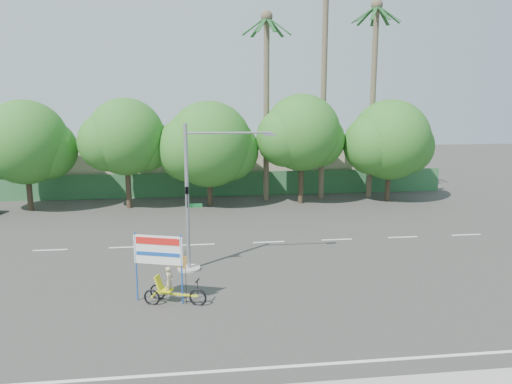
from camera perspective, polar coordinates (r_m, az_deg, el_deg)
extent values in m
plane|color=#33302D|center=(20.93, -0.72, -12.26)|extent=(120.00, 120.00, 0.00)
cube|color=#336B3D|center=(41.30, -4.06, 0.90)|extent=(38.00, 0.08, 2.00)
cube|color=#B7A791|center=(46.21, -16.88, 2.80)|extent=(12.00, 8.00, 4.00)
cube|color=#B7A791|center=(46.67, 5.49, 3.06)|extent=(14.00, 8.00, 3.60)
cylinder|color=#473828|center=(39.49, -24.51, 0.57)|extent=(0.40, 0.40, 3.52)
sphere|color=#1C5E1B|center=(39.09, -24.88, 5.18)|extent=(6.00, 6.00, 6.00)
sphere|color=#1C5E1B|center=(39.04, -22.79, 4.51)|extent=(4.32, 4.32, 4.32)
sphere|color=#1C5E1B|center=(39.32, -26.83, 4.58)|extent=(4.56, 4.56, 4.56)
cylinder|color=#473828|center=(37.96, -14.39, 1.01)|extent=(0.40, 0.40, 3.74)
sphere|color=#1C5E1B|center=(37.54, -14.64, 6.12)|extent=(5.60, 5.60, 5.60)
sphere|color=#1C5E1B|center=(37.74, -12.64, 5.33)|extent=(4.03, 4.03, 4.03)
sphere|color=#1C5E1B|center=(37.50, -16.58, 5.50)|extent=(4.26, 4.26, 4.26)
cylinder|color=#473828|center=(37.70, -5.30, 0.91)|extent=(0.40, 0.40, 3.30)
sphere|color=#1C5E1B|center=(37.29, -5.38, 5.45)|extent=(6.40, 6.40, 6.40)
sphere|color=#1C5E1B|center=(37.71, -3.19, 4.74)|extent=(4.61, 4.61, 4.61)
sphere|color=#1C5E1B|center=(37.06, -7.59, 4.90)|extent=(4.86, 4.86, 4.86)
cylinder|color=#473828|center=(38.50, 5.17, 1.55)|extent=(0.40, 0.40, 3.87)
sphere|color=#1C5E1B|center=(38.08, 5.26, 6.78)|extent=(5.80, 5.80, 5.80)
sphere|color=#1C5E1B|center=(38.72, 7.04, 5.90)|extent=(4.18, 4.18, 4.18)
sphere|color=#1C5E1B|center=(37.61, 3.38, 6.22)|extent=(4.41, 4.41, 4.41)
cylinder|color=#473828|center=(40.60, 14.86, 1.40)|extent=(0.40, 0.40, 3.43)
sphere|color=#1C5E1B|center=(40.21, 15.08, 5.79)|extent=(6.20, 6.20, 6.20)
sphere|color=#1C5E1B|center=(41.08, 16.70, 5.04)|extent=(4.46, 4.46, 4.46)
sphere|color=#1C5E1B|center=(39.50, 13.31, 5.33)|extent=(4.71, 4.71, 4.71)
cylinder|color=#70604C|center=(39.90, 7.73, 11.30)|extent=(0.44, 0.44, 17.00)
cylinder|color=#70604C|center=(41.11, 13.17, 9.71)|extent=(0.44, 0.44, 15.00)
sphere|color=#70604C|center=(41.64, 13.65, 20.07)|extent=(0.90, 0.90, 0.90)
cube|color=#1C4C21|center=(41.87, 14.89, 19.05)|extent=(1.91, 0.28, 1.36)
cube|color=#1C4C21|center=(42.35, 14.27, 18.99)|extent=(1.65, 1.44, 1.36)
cube|color=#1C4C21|center=(42.46, 13.37, 19.01)|extent=(0.61, 1.93, 1.36)
cube|color=#1C4C21|center=(42.14, 12.57, 19.10)|extent=(1.20, 1.80, 1.36)
cube|color=#1C4C21|center=(41.55, 12.24, 19.23)|extent=(1.89, 0.92, 1.36)
cube|color=#1C4C21|center=(40.95, 12.55, 19.34)|extent=(1.89, 0.92, 1.36)
cube|color=#1C4C21|center=(40.62, 13.38, 19.38)|extent=(1.20, 1.80, 1.36)
cube|color=#1C4C21|center=(40.74, 14.32, 19.31)|extent=(0.61, 1.93, 1.36)
cube|color=#1C4C21|center=(41.23, 14.92, 19.18)|extent=(1.65, 1.44, 1.36)
cylinder|color=#70604C|center=(39.02, 1.19, 9.20)|extent=(0.44, 0.44, 14.00)
sphere|color=#70604C|center=(39.42, 1.23, 19.42)|extent=(0.90, 0.90, 0.90)
cube|color=#1C4C21|center=(39.47, 2.65, 18.44)|extent=(1.91, 0.28, 1.36)
cube|color=#1C4C21|center=(40.03, 2.17, 18.34)|extent=(1.65, 1.44, 1.36)
cube|color=#1C4C21|center=(40.26, 1.27, 18.30)|extent=(0.61, 1.93, 1.36)
cube|color=#1C4C21|center=(40.06, 0.35, 18.34)|extent=(1.20, 1.80, 1.36)
cube|color=#1C4C21|center=(39.53, -0.18, 18.44)|extent=(1.89, 0.92, 1.36)
cube|color=#1C4C21|center=(38.89, -0.06, 18.56)|extent=(1.89, 0.92, 1.36)
cube|color=#1C4C21|center=(38.46, 0.68, 18.64)|extent=(1.20, 1.80, 1.36)
cube|color=#1C4C21|center=(38.44, 1.69, 18.64)|extent=(0.61, 1.93, 1.36)
cube|color=#1C4C21|center=(38.84, 2.47, 18.56)|extent=(1.65, 1.44, 1.36)
cylinder|color=gray|center=(24.53, -7.66, -8.65)|extent=(1.10, 1.10, 0.10)
cylinder|color=gray|center=(23.59, -7.88, -0.74)|extent=(0.18, 0.18, 7.00)
cylinder|color=gray|center=(23.22, -3.10, 6.77)|extent=(4.00, 0.10, 0.10)
cube|color=gray|center=(23.44, 1.57, 6.57)|extent=(0.55, 0.20, 0.12)
imported|color=black|center=(23.36, -7.89, -0.61)|extent=(0.16, 0.20, 1.00)
cube|color=#14662D|center=(23.66, -7.01, -1.55)|extent=(0.70, 0.04, 0.18)
torus|color=black|center=(20.49, -6.66, -11.89)|extent=(0.72, 0.31, 0.73)
torus|color=black|center=(21.35, -11.17, -11.12)|extent=(0.67, 0.29, 0.68)
torus|color=black|center=(20.84, -11.81, -11.71)|extent=(0.67, 0.29, 0.68)
cube|color=#D0D112|center=(20.75, -9.12, -11.47)|extent=(1.76, 0.64, 0.06)
cube|color=#D0D112|center=(21.09, -11.49, -11.36)|extent=(0.26, 0.63, 0.05)
cube|color=#D0D112|center=(20.84, -10.26, -10.96)|extent=(0.65, 0.60, 0.06)
cube|color=#D0D112|center=(20.83, -11.05, -10.10)|extent=(0.37, 0.51, 0.58)
cylinder|color=black|center=(20.32, -6.69, -10.77)|extent=(0.04, 0.04, 0.59)
cube|color=black|center=(20.22, -6.71, -10.01)|extent=(0.19, 0.47, 0.04)
imported|color=#CCB284|center=(20.63, -9.88, -9.95)|extent=(0.40, 0.49, 1.16)
cylinder|color=blue|center=(20.98, -13.53, -8.27)|extent=(0.08, 0.08, 2.90)
cylinder|color=blue|center=(20.28, -8.49, -8.76)|extent=(0.08, 0.08, 2.90)
cube|color=white|center=(20.37, -11.13, -6.52)|extent=(1.96, 0.69, 1.18)
cube|color=red|center=(20.23, -11.21, -5.54)|extent=(1.74, 0.59, 0.28)
cube|color=blue|center=(20.39, -11.16, -6.99)|extent=(1.74, 0.59, 0.15)
cylinder|color=black|center=(20.34, -8.03, -9.66)|extent=(0.03, 0.03, 2.26)
cube|color=red|center=(20.22, -9.10, -7.71)|extent=(0.91, 0.32, 0.70)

